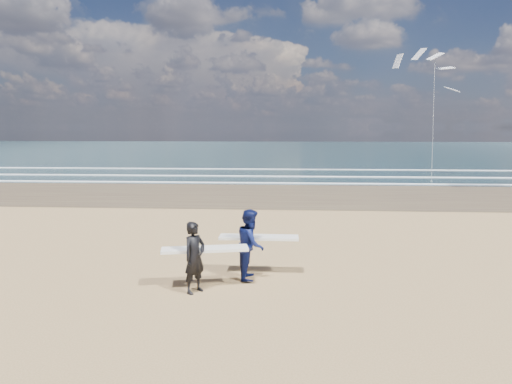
{
  "coord_description": "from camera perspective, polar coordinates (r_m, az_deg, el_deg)",
  "views": [
    {
      "loc": [
        2.62,
        -10.45,
        4.1
      ],
      "look_at": [
        1.54,
        6.0,
        1.76
      ],
      "focal_mm": 32.0,
      "sensor_mm": 36.0,
      "label": 1
    }
  ],
  "objects": [
    {
      "name": "kite_1",
      "position": [
        39.37,
        21.33,
        10.46
      ],
      "size": [
        5.92,
        4.75,
        10.97
      ],
      "color": "slate",
      "rests_on": "ground"
    },
    {
      "name": "surfer_near",
      "position": [
        11.56,
        -7.51,
        -7.96
      ],
      "size": [
        2.26,
        1.22,
        1.8
      ],
      "color": "black",
      "rests_on": "ground"
    },
    {
      "name": "foam_breakers",
      "position": [
        42.48,
        27.89,
        1.67
      ],
      "size": [
        220.0,
        11.7,
        0.05
      ],
      "color": "white",
      "rests_on": "ground"
    },
    {
      "name": "ocean",
      "position": [
        84.36,
        15.7,
        5.0
      ],
      "size": [
        220.0,
        100.0,
        0.02
      ],
      "primitive_type": "cube",
      "color": "#172D32",
      "rests_on": "ground"
    },
    {
      "name": "surfer_far",
      "position": [
        12.46,
        -0.6,
        -6.48
      ],
      "size": [
        2.2,
        1.08,
        1.92
      ],
      "color": "#0C1447",
      "rests_on": "ground"
    }
  ]
}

